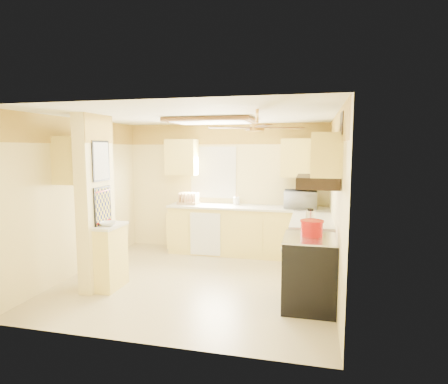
% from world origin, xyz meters
% --- Properties ---
extents(floor, '(4.00, 4.00, 0.00)m').
position_xyz_m(floor, '(0.00, 0.00, 0.00)').
color(floor, tan).
rests_on(floor, ground).
extents(ceiling, '(4.00, 4.00, 0.00)m').
position_xyz_m(ceiling, '(0.00, 0.00, 2.50)').
color(ceiling, white).
rests_on(ceiling, wall_back).
extents(wall_back, '(4.00, 0.00, 4.00)m').
position_xyz_m(wall_back, '(0.00, 1.90, 1.25)').
color(wall_back, '#F8E497').
rests_on(wall_back, floor).
extents(wall_front, '(4.00, 0.00, 4.00)m').
position_xyz_m(wall_front, '(0.00, -1.90, 1.25)').
color(wall_front, '#F8E497').
rests_on(wall_front, floor).
extents(wall_left, '(0.00, 3.80, 3.80)m').
position_xyz_m(wall_left, '(-2.00, 0.00, 1.25)').
color(wall_left, '#F8E497').
rests_on(wall_left, floor).
extents(wall_right, '(0.00, 3.80, 3.80)m').
position_xyz_m(wall_right, '(2.00, 0.00, 1.25)').
color(wall_right, '#F8E497').
rests_on(wall_right, floor).
extents(wallpaper_border, '(4.00, 0.02, 0.40)m').
position_xyz_m(wallpaper_border, '(0.00, 1.88, 2.30)').
color(wallpaper_border, yellow).
rests_on(wallpaper_border, wall_back).
extents(partition_column, '(0.20, 0.70, 2.50)m').
position_xyz_m(partition_column, '(-1.35, -0.55, 1.25)').
color(partition_column, '#F8E497').
rests_on(partition_column, floor).
extents(partition_ledge, '(0.25, 0.55, 0.90)m').
position_xyz_m(partition_ledge, '(-1.13, -0.55, 0.45)').
color(partition_ledge, '#F7DA6E').
rests_on(partition_ledge, floor).
extents(ledge_top, '(0.28, 0.58, 0.04)m').
position_xyz_m(ledge_top, '(-1.13, -0.55, 0.92)').
color(ledge_top, silver).
rests_on(ledge_top, partition_ledge).
extents(lower_cabinets_back, '(3.00, 0.60, 0.90)m').
position_xyz_m(lower_cabinets_back, '(0.50, 1.60, 0.45)').
color(lower_cabinets_back, '#F7DA6E').
rests_on(lower_cabinets_back, floor).
extents(lower_cabinets_right, '(0.60, 1.40, 0.90)m').
position_xyz_m(lower_cabinets_right, '(1.70, 0.60, 0.45)').
color(lower_cabinets_right, '#F7DA6E').
rests_on(lower_cabinets_right, floor).
extents(countertop_back, '(3.04, 0.64, 0.04)m').
position_xyz_m(countertop_back, '(0.50, 1.59, 0.92)').
color(countertop_back, silver).
rests_on(countertop_back, lower_cabinets_back).
extents(countertop_right, '(0.64, 1.44, 0.04)m').
position_xyz_m(countertop_right, '(1.69, 0.60, 0.92)').
color(countertop_right, silver).
rests_on(countertop_right, lower_cabinets_right).
extents(dishwasher_panel, '(0.58, 0.02, 0.80)m').
position_xyz_m(dishwasher_panel, '(-0.25, 1.29, 0.43)').
color(dishwasher_panel, white).
rests_on(dishwasher_panel, lower_cabinets_back).
extents(window, '(0.92, 0.02, 1.02)m').
position_xyz_m(window, '(-0.25, 1.89, 1.55)').
color(window, white).
rests_on(window, wall_back).
extents(upper_cab_back_left, '(0.60, 0.35, 0.70)m').
position_xyz_m(upper_cab_back_left, '(-0.85, 1.72, 1.85)').
color(upper_cab_back_left, '#F7DA6E').
rests_on(upper_cab_back_left, wall_back).
extents(upper_cab_back_right, '(0.90, 0.35, 0.70)m').
position_xyz_m(upper_cab_back_right, '(1.55, 1.72, 1.85)').
color(upper_cab_back_right, '#F7DA6E').
rests_on(upper_cab_back_right, wall_back).
extents(upper_cab_right, '(0.35, 1.00, 0.70)m').
position_xyz_m(upper_cab_right, '(1.82, 1.25, 1.85)').
color(upper_cab_right, '#F7DA6E').
rests_on(upper_cab_right, wall_right).
extents(upper_cab_left_wall, '(0.35, 0.75, 0.70)m').
position_xyz_m(upper_cab_left_wall, '(-1.82, -0.25, 1.85)').
color(upper_cab_left_wall, '#F7DA6E').
rests_on(upper_cab_left_wall, wall_left).
extents(upper_cab_over_stove, '(0.35, 0.76, 0.52)m').
position_xyz_m(upper_cab_over_stove, '(1.82, -0.55, 1.95)').
color(upper_cab_over_stove, '#F7DA6E').
rests_on(upper_cab_over_stove, wall_right).
extents(stove, '(0.68, 0.77, 0.92)m').
position_xyz_m(stove, '(1.67, -0.55, 0.46)').
color(stove, black).
rests_on(stove, floor).
extents(range_hood, '(0.50, 0.76, 0.14)m').
position_xyz_m(range_hood, '(1.74, -0.55, 1.62)').
color(range_hood, black).
rests_on(range_hood, upper_cab_over_stove).
extents(poster_menu, '(0.02, 0.42, 0.57)m').
position_xyz_m(poster_menu, '(-1.24, -0.55, 1.85)').
color(poster_menu, black).
rests_on(poster_menu, partition_column).
extents(poster_nashville, '(0.02, 0.42, 0.57)m').
position_xyz_m(poster_nashville, '(-1.24, -0.55, 1.20)').
color(poster_nashville, black).
rests_on(poster_nashville, partition_column).
extents(ceiling_light_panel, '(1.35, 0.95, 0.06)m').
position_xyz_m(ceiling_light_panel, '(0.10, 0.50, 2.46)').
color(ceiling_light_panel, brown).
rests_on(ceiling_light_panel, ceiling).
extents(ceiling_fan, '(1.15, 1.15, 0.26)m').
position_xyz_m(ceiling_fan, '(1.00, -0.70, 2.29)').
color(ceiling_fan, gold).
rests_on(ceiling_fan, ceiling).
extents(vent_grate, '(0.02, 0.40, 0.25)m').
position_xyz_m(vent_grate, '(1.98, -0.90, 2.30)').
color(vent_grate, black).
rests_on(vent_grate, wall_right).
extents(microwave, '(0.59, 0.41, 0.32)m').
position_xyz_m(microwave, '(1.47, 1.60, 1.10)').
color(microwave, white).
rests_on(microwave, countertop_back).
extents(bowl, '(0.28, 0.28, 0.06)m').
position_xyz_m(bowl, '(-1.12, -0.62, 0.97)').
color(bowl, white).
rests_on(bowl, ledge_top).
extents(dutch_oven, '(0.30, 0.30, 0.20)m').
position_xyz_m(dutch_oven, '(1.69, -0.46, 1.02)').
color(dutch_oven, '#B6100C').
rests_on(dutch_oven, stove).
extents(kettle, '(0.14, 0.14, 0.21)m').
position_xyz_m(kettle, '(1.66, 0.25, 1.04)').
color(kettle, silver).
rests_on(kettle, countertop_right).
extents(dish_rack, '(0.40, 0.31, 0.22)m').
position_xyz_m(dish_rack, '(-0.68, 1.59, 1.02)').
color(dish_rack, tan).
rests_on(dish_rack, countertop_back).
extents(utensil_crock, '(0.12, 0.12, 0.23)m').
position_xyz_m(utensil_crock, '(0.26, 1.73, 1.02)').
color(utensil_crock, white).
rests_on(utensil_crock, countertop_back).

